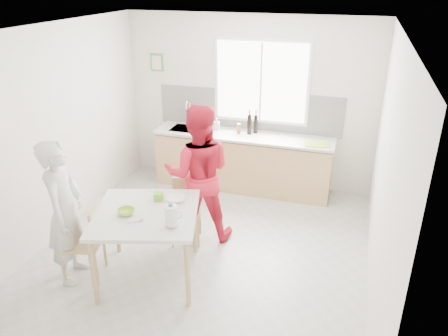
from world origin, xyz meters
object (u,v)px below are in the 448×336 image
object	(u,v)px
chair_left	(88,238)
person_red	(199,174)
dining_table	(146,219)
wine_bottle_b	(256,124)
wine_bottle_a	(249,124)
bowl_green	(126,212)
milk_jug	(172,215)
person_white	(65,212)
bowl_white	(176,199)
chair_far	(186,207)

from	to	relation	value
chair_left	person_red	xyz separation A→B (m)	(0.90, 1.18, 0.40)
dining_table	person_red	bearing A→B (deg)	75.91
dining_table	wine_bottle_b	world-z (taller)	wine_bottle_b
chair_left	wine_bottle_a	world-z (taller)	wine_bottle_a
bowl_green	milk_jug	distance (m)	0.58
milk_jug	wine_bottle_b	size ratio (longest dim) A/B	0.79
bowl_green	wine_bottle_a	size ratio (longest dim) A/B	0.58
person_white	bowl_green	distance (m)	0.69
dining_table	person_red	world-z (taller)	person_red
person_white	bowl_green	size ratio (longest dim) A/B	9.02
person_red	wine_bottle_b	bearing A→B (deg)	-117.67
dining_table	bowl_green	size ratio (longest dim) A/B	7.36
bowl_green	person_red	bearing A→B (deg)	68.71
chair_left	bowl_white	distance (m)	1.08
bowl_white	milk_jug	distance (m)	0.54
chair_far	milk_jug	bearing A→B (deg)	-91.39
bowl_white	wine_bottle_b	world-z (taller)	wine_bottle_b
chair_left	milk_jug	xyz separation A→B (m)	(1.04, 0.01, 0.48)
bowl_white	wine_bottle_b	size ratio (longest dim) A/B	0.68
milk_jug	wine_bottle_a	world-z (taller)	wine_bottle_a
person_white	bowl_white	distance (m)	1.22
person_white	person_red	world-z (taller)	person_red
wine_bottle_b	bowl_white	bearing A→B (deg)	-99.01
chair_left	milk_jug	distance (m)	1.15
person_white	person_red	size ratio (longest dim) A/B	0.93
chair_far	wine_bottle_b	world-z (taller)	wine_bottle_b
wine_bottle_a	chair_left	bearing A→B (deg)	-112.65
chair_left	person_red	bearing A→B (deg)	126.46
dining_table	bowl_green	xyz separation A→B (m)	(-0.18, -0.10, 0.12)
wine_bottle_b	chair_left	bearing A→B (deg)	-113.50
chair_left	milk_jug	bearing A→B (deg)	74.37
person_red	milk_jug	xyz separation A→B (m)	(0.14, -1.17, 0.07)
dining_table	person_white	size ratio (longest dim) A/B	0.82
chair_far	wine_bottle_b	size ratio (longest dim) A/B	2.78
dining_table	milk_jug	distance (m)	0.48
dining_table	bowl_green	world-z (taller)	bowl_green
person_white	bowl_green	world-z (taller)	person_white
person_red	milk_jug	distance (m)	1.18
chair_far	bowl_green	size ratio (longest dim) A/B	4.48
chair_left	dining_table	bearing A→B (deg)	90.00
dining_table	milk_jug	bearing A→B (deg)	-24.81
chair_far	person_red	size ratio (longest dim) A/B	0.46
bowl_white	milk_jug	xyz separation A→B (m)	(0.17, -0.50, 0.10)
bowl_white	chair_far	bearing A→B (deg)	101.09
chair_left	bowl_white	size ratio (longest dim) A/B	4.48
dining_table	chair_left	world-z (taller)	chair_left
chair_left	bowl_white	world-z (taller)	chair_left
chair_left	chair_far	distance (m)	1.31
wine_bottle_b	person_white	bearing A→B (deg)	-116.32
chair_far	person_red	world-z (taller)	person_red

